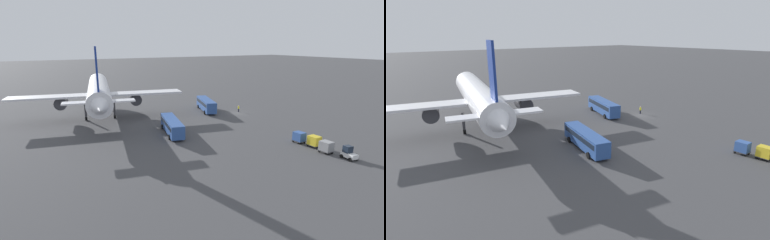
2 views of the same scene
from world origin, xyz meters
TOP-DOWN VIEW (x-y plane):
  - ground_plane at (0.00, 0.00)m, footprint 600.00×600.00m
  - airplane at (12.29, 33.32)m, footprint 46.63×39.94m
  - shuttle_bus_near at (6.37, 6.23)m, footprint 12.48×6.29m
  - shuttle_bus_far at (-8.19, 23.51)m, footprint 12.62×5.47m
  - worker_person at (1.12, -0.82)m, footprint 0.38×0.38m
  - cargo_cart_yellow at (-28.13, 5.06)m, footprint 2.01×1.69m
  - cargo_cart_blue at (-25.13, 5.47)m, footprint 2.01×1.69m

SIDE VIEW (x-z plane):
  - ground_plane at x=0.00m, z-range 0.00..0.00m
  - worker_person at x=1.12m, z-range 0.00..1.74m
  - cargo_cart_yellow at x=-28.13m, z-range 0.16..2.22m
  - cargo_cart_blue at x=-25.13m, z-range 0.16..2.22m
  - shuttle_bus_far at x=-8.19m, z-range 0.31..3.34m
  - shuttle_bus_near at x=6.37m, z-range 0.32..3.56m
  - airplane at x=12.29m, z-range -2.16..15.31m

